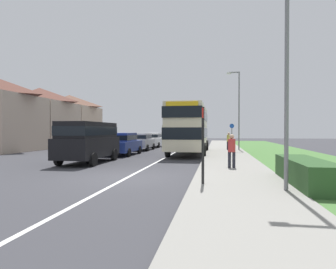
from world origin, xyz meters
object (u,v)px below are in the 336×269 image
Objects in this scene: parked_car_blue at (123,143)px; street_lamp_near at (283,57)px; parked_car_white at (153,139)px; double_decker_bus at (189,127)px; parked_car_silver at (141,141)px; bus_stop_sign at (203,140)px; street_lamp_mid at (238,105)px; parked_van_black at (89,139)px; pedestrian_walking_away at (229,140)px; pedestrian_at_stop at (232,149)px; cycle_route_sign at (232,135)px.

street_lamp_near is at bearing -53.52° from parked_car_blue.
parked_car_blue reaches higher than parked_car_white.
double_decker_bus is 5.32m from parked_car_blue.
bus_stop_sign is at bearing -68.59° from parked_car_silver.
parked_car_blue is 11.08m from street_lamp_mid.
parked_car_blue is 0.66× the size of street_lamp_near.
double_decker_bus is at bearing 97.29° from bus_stop_sign.
street_lamp_mid is at bearing 51.03° from parked_van_black.
pedestrian_walking_away is at bearing 53.26° from parked_van_black.
bus_stop_sign is 17.55m from street_lamp_mid.
pedestrian_at_stop is (7.63, -7.06, 0.06)m from parked_car_blue.
parked_van_black is at bearing -90.79° from parked_car_white.
pedestrian_at_stop is 4.44m from bus_stop_sign.
parked_car_blue is 9.88m from pedestrian_walking_away.
street_lamp_near reaches higher than parked_van_black.
bus_stop_sign is 3.38m from street_lamp_near.
parked_car_white is at bearing 111.27° from street_lamp_near.
cycle_route_sign is at bearing 57.65° from parked_van_black.
parked_car_silver is 0.57× the size of street_lamp_mid.
street_lamp_near is (2.30, -0.60, 2.40)m from bus_stop_sign.
cycle_route_sign is at bearing 98.86° from street_lamp_mid.
double_decker_bus is 8.79m from parked_van_black.
parked_car_silver is at bearing 144.19° from double_decker_bus.
double_decker_bus reaches higher than pedestrian_walking_away.
pedestrian_walking_away is at bearing 84.94° from bus_stop_sign.
bus_stop_sign reaches higher than parked_car_blue.
parked_car_silver is 2.42× the size of pedestrian_walking_away.
pedestrian_at_stop is 0.25× the size of street_lamp_near.
bus_stop_sign reaches higher than parked_van_black.
pedestrian_walking_away is at bearing 35.69° from parked_car_blue.
double_decker_bus reaches higher than bus_stop_sign.
parked_car_white is at bearing 113.24° from pedestrian_at_stop.
street_lamp_mid is (0.01, 17.81, 0.16)m from street_lamp_near.
double_decker_bus is 3.76× the size of bus_stop_sign.
cycle_route_sign is (0.41, 2.62, 0.45)m from pedestrian_walking_away.
cycle_route_sign reaches higher than parked_car_white.
parked_car_silver reaches higher than parked_car_white.
parked_car_blue is 0.63× the size of street_lamp_mid.
street_lamp_mid is (1.18, 12.95, 3.13)m from pedestrian_at_stop.
parked_van_black is 16.03m from parked_car_white.
parked_van_black is 1.10× the size of parked_car_white.
double_decker_bus is 1.44× the size of street_lamp_near.
parked_car_white is (-0.01, 10.73, -0.04)m from parked_car_blue.
parked_car_blue is 10.40m from pedestrian_at_stop.
parked_car_white is 23.00m from bus_stop_sign.
parked_car_silver is 19.66m from street_lamp_near.
parked_van_black is 1.09× the size of parked_car_blue.
bus_stop_sign is (-1.51, -17.08, 0.56)m from pedestrian_walking_away.
double_decker_bus is 1.37× the size of street_lamp_mid.
bus_stop_sign reaches higher than parked_car_white.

